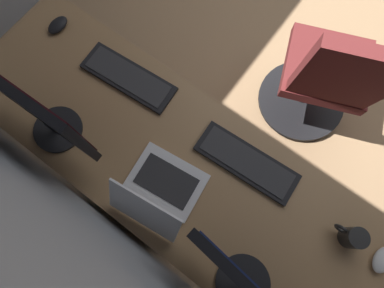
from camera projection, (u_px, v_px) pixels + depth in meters
desk at (185, 172)px, 1.34m from camera, size 2.03×0.63×0.73m
drawer_pedestal at (169, 177)px, 1.65m from camera, size 0.40×0.51×0.69m
monitor_primary at (28, 105)px, 1.07m from camera, size 0.52×0.20×0.45m
laptop_leftmost at (158, 193)px, 1.20m from camera, size 0.32×0.32×0.20m
keyboard_main at (129, 77)px, 1.37m from camera, size 0.43×0.17×0.02m
keyboard_spare at (247, 162)px, 1.27m from camera, size 0.43×0.16×0.02m
mouse_main at (58, 25)px, 1.44m from camera, size 0.06×0.10×0.03m
mouse_spare at (383, 260)px, 1.16m from camera, size 0.06×0.10×0.03m
coffee_mug at (353, 237)px, 1.16m from camera, size 0.12×0.08×0.09m
office_chair at (325, 81)px, 1.68m from camera, size 0.57×0.61×0.97m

